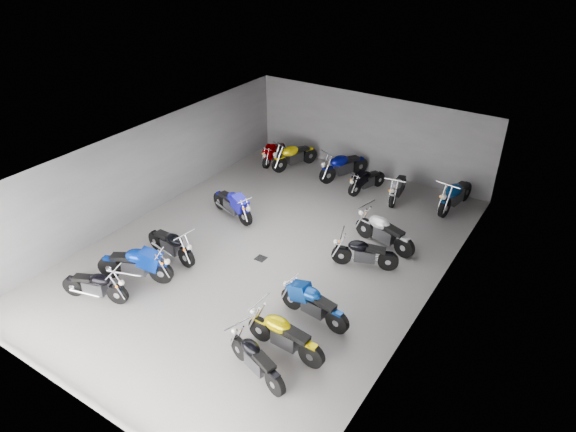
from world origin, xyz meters
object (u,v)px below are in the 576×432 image
object	(u,v)px
motorcycle_right_f	(384,232)
motorcycle_back_d	(367,180)
motorcycle_right_e	(364,253)
motorcycle_back_f	(455,195)
motorcycle_right_b	(284,335)
motorcycle_back_c	(343,166)
drain_grate	(261,258)
motorcycle_left_a	(95,285)
motorcycle_back_e	(398,187)
motorcycle_left_b	(136,264)
motorcycle_left_c	(171,244)
motorcycle_back_b	(294,156)
motorcycle_right_c	(313,304)
motorcycle_right_a	(256,359)
motorcycle_back_a	(274,152)
motorcycle_left_e	(233,204)

from	to	relation	value
motorcycle_right_f	motorcycle_back_d	world-z (taller)	motorcycle_right_f
motorcycle_right_e	motorcycle_back_f	world-z (taller)	motorcycle_back_f
motorcycle_right_e	motorcycle_right_b	bearing A→B (deg)	159.33
motorcycle_back_c	motorcycle_back_d	bearing A→B (deg)	-176.25
motorcycle_back_c	motorcycle_back_f	size ratio (longest dim) A/B	0.94
drain_grate	motorcycle_left_a	distance (m)	4.82
motorcycle_back_e	motorcycle_right_f	bearing A→B (deg)	97.00
motorcycle_left_b	motorcycle_back_f	bearing A→B (deg)	122.10
motorcycle_left_c	motorcycle_right_e	size ratio (longest dim) A/B	1.07
motorcycle_back_f	motorcycle_left_b	bearing A→B (deg)	63.78
motorcycle_right_e	motorcycle_back_b	world-z (taller)	motorcycle_back_b
motorcycle_left_a	motorcycle_back_c	world-z (taller)	motorcycle_back_c
motorcycle_left_c	motorcycle_right_c	bearing A→B (deg)	96.60
motorcycle_right_c	motorcycle_left_a	bearing A→B (deg)	121.41
motorcycle_right_a	motorcycle_back_c	distance (m)	10.55
motorcycle_right_f	motorcycle_right_e	bearing A→B (deg)	-168.33
motorcycle_left_b	motorcycle_right_b	size ratio (longest dim) A/B	0.99
motorcycle_back_c	motorcycle_left_a	bearing A→B (deg)	102.94
motorcycle_left_a	motorcycle_back_b	world-z (taller)	motorcycle_back_b
motorcycle_right_b	motorcycle_back_f	distance (m)	9.24
motorcycle_right_e	motorcycle_back_e	xyz separation A→B (m)	(-0.81, 4.52, -0.00)
motorcycle_right_c	motorcycle_back_c	bearing A→B (deg)	28.54
motorcycle_back_b	motorcycle_back_d	xyz separation A→B (m)	(3.44, -0.29, -0.08)
motorcycle_back_a	motorcycle_back_d	bearing A→B (deg)	170.03
motorcycle_right_a	motorcycle_back_a	bearing A→B (deg)	49.95
motorcycle_left_c	motorcycle_back_b	xyz separation A→B (m)	(-0.36, 7.55, 0.04)
motorcycle_left_e	motorcycle_back_c	distance (m)	5.10
motorcycle_left_b	motorcycle_back_e	bearing A→B (deg)	130.30
motorcycle_back_b	motorcycle_back_c	world-z (taller)	motorcycle_back_c
motorcycle_left_b	motorcycle_back_c	xyz separation A→B (m)	(1.89, 9.10, 0.01)
motorcycle_right_e	motorcycle_back_a	world-z (taller)	motorcycle_right_e
motorcycle_back_b	motorcycle_back_c	size ratio (longest dim) A/B	0.99
motorcycle_right_c	motorcycle_back_d	size ratio (longest dim) A/B	1.15
motorcycle_left_c	motorcycle_back_b	bearing A→B (deg)	-170.35
drain_grate	motorcycle_back_f	world-z (taller)	motorcycle_back_f
motorcycle_back_d	motorcycle_back_f	size ratio (longest dim) A/B	0.79
motorcycle_left_c	motorcycle_left_e	distance (m)	2.97
motorcycle_right_b	motorcycle_back_b	size ratio (longest dim) A/B	1.01
motorcycle_left_e	motorcycle_right_b	bearing A→B (deg)	64.91
motorcycle_right_b	motorcycle_back_a	size ratio (longest dim) A/B	1.13
motorcycle_right_c	drain_grate	bearing A→B (deg)	67.80
motorcycle_right_c	motorcycle_right_f	bearing A→B (deg)	4.43
motorcycle_back_c	drain_grate	bearing A→B (deg)	119.09
motorcycle_back_d	motorcycle_back_c	bearing A→B (deg)	-2.56
drain_grate	motorcycle_left_a	world-z (taller)	motorcycle_left_a
motorcycle_back_a	motorcycle_left_b	bearing A→B (deg)	91.56
motorcycle_left_c	motorcycle_right_b	bearing A→B (deg)	81.37
motorcycle_left_a	motorcycle_right_c	xyz separation A→B (m)	(5.37, 2.54, 0.03)
motorcycle_back_e	motorcycle_back_a	bearing A→B (deg)	-9.84
drain_grate	motorcycle_left_a	size ratio (longest dim) A/B	0.17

